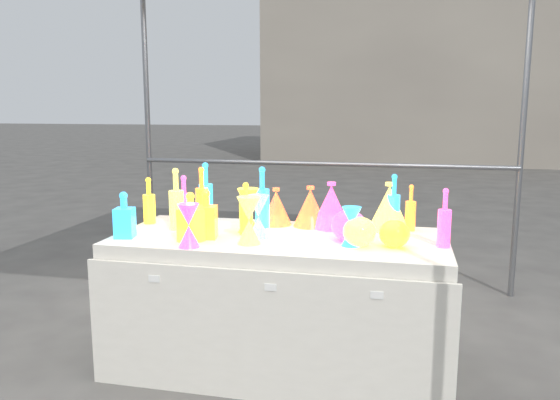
% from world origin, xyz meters
% --- Properties ---
extents(ground, '(80.00, 80.00, 0.00)m').
position_xyz_m(ground, '(0.00, 0.00, 0.00)').
color(ground, slate).
rests_on(ground, ground).
extents(display_table, '(1.84, 0.83, 0.75)m').
position_xyz_m(display_table, '(0.00, -0.01, 0.37)').
color(display_table, white).
rests_on(display_table, ground).
extents(background_building, '(14.00, 6.00, 6.00)m').
position_xyz_m(background_building, '(4.00, 14.00, 3.00)').
color(background_building, '#A49988').
rests_on(background_building, ground).
extents(cardboard_box_closed, '(0.60, 0.52, 0.36)m').
position_xyz_m(cardboard_box_closed, '(-0.10, 2.17, 0.18)').
color(cardboard_box_closed, tan).
rests_on(cardboard_box_closed, ground).
extents(cardboard_box_flat, '(0.75, 0.54, 0.06)m').
position_xyz_m(cardboard_box_flat, '(0.70, 2.59, 0.03)').
color(cardboard_box_flat, tan).
rests_on(cardboard_box_flat, ground).
extents(bottle_0, '(0.08, 0.08, 0.28)m').
position_xyz_m(bottle_0, '(-0.85, 0.15, 0.89)').
color(bottle_0, red).
rests_on(bottle_0, display_table).
extents(bottle_1, '(0.09, 0.09, 0.36)m').
position_xyz_m(bottle_1, '(-0.53, 0.29, 0.93)').
color(bottle_1, '#1A8F25').
rests_on(bottle_1, display_table).
extents(bottle_2, '(0.09, 0.09, 0.35)m').
position_xyz_m(bottle_2, '(-0.51, 0.17, 0.93)').
color(bottle_2, yellow).
rests_on(bottle_2, display_table).
extents(bottle_3, '(0.09, 0.09, 0.30)m').
position_xyz_m(bottle_3, '(-0.63, 0.17, 0.90)').
color(bottle_3, blue).
rests_on(bottle_3, display_table).
extents(bottle_4, '(0.10, 0.10, 0.36)m').
position_xyz_m(bottle_4, '(-0.62, 0.03, 0.93)').
color(bottle_4, '#11696E').
rests_on(bottle_4, display_table).
extents(bottle_6, '(0.08, 0.08, 0.29)m').
position_xyz_m(bottle_6, '(-0.19, -0.00, 0.90)').
color(bottle_6, red).
rests_on(bottle_6, display_table).
extents(bottle_7, '(0.11, 0.11, 0.36)m').
position_xyz_m(bottle_7, '(-0.15, 0.19, 0.93)').
color(bottle_7, '#1A8F25').
rests_on(bottle_7, display_table).
extents(decanter_0, '(0.14, 0.14, 0.26)m').
position_xyz_m(decanter_0, '(-0.43, -0.23, 0.88)').
color(decanter_0, red).
rests_on(decanter_0, display_table).
extents(decanter_1, '(0.12, 0.12, 0.27)m').
position_xyz_m(decanter_1, '(-0.38, -0.14, 0.88)').
color(decanter_1, yellow).
rests_on(decanter_1, display_table).
extents(decanter_2, '(0.12, 0.12, 0.25)m').
position_xyz_m(decanter_2, '(-0.81, -0.22, 0.88)').
color(decanter_2, '#1A8F25').
rests_on(decanter_2, display_table).
extents(hourglass_1, '(0.13, 0.13, 0.22)m').
position_xyz_m(hourglass_1, '(-0.40, -0.34, 0.86)').
color(hourglass_1, blue).
rests_on(hourglass_1, display_table).
extents(hourglass_2, '(0.16, 0.16, 0.25)m').
position_xyz_m(hourglass_2, '(-0.12, -0.20, 0.87)').
color(hourglass_2, '#11696E').
rests_on(hourglass_2, display_table).
extents(hourglass_3, '(0.14, 0.14, 0.23)m').
position_xyz_m(hourglass_3, '(-0.10, -0.07, 0.87)').
color(hourglass_3, '#C62781').
rests_on(hourglass_3, display_table).
extents(hourglass_4, '(0.16, 0.16, 0.25)m').
position_xyz_m(hourglass_4, '(-0.20, 0.06, 0.87)').
color(hourglass_4, red).
rests_on(hourglass_4, display_table).
extents(hourglass_5, '(0.13, 0.13, 0.20)m').
position_xyz_m(hourglass_5, '(0.40, -0.13, 0.85)').
color(hourglass_5, '#1A8F25').
rests_on(hourglass_5, display_table).
extents(globe_0, '(0.20, 0.20, 0.12)m').
position_xyz_m(globe_0, '(0.62, -0.11, 0.81)').
color(globe_0, red).
rests_on(globe_0, display_table).
extents(globe_1, '(0.21, 0.21, 0.13)m').
position_xyz_m(globe_1, '(0.44, -0.13, 0.82)').
color(globe_1, '#11696E').
rests_on(globe_1, display_table).
extents(globe_3, '(0.23, 0.23, 0.15)m').
position_xyz_m(globe_3, '(0.38, -0.03, 0.82)').
color(globe_3, blue).
rests_on(globe_3, display_table).
extents(lampshade_0, '(0.20, 0.20, 0.24)m').
position_xyz_m(lampshade_0, '(0.12, 0.28, 0.87)').
color(lampshade_0, gold).
rests_on(lampshade_0, display_table).
extents(lampshade_1, '(0.19, 0.19, 0.22)m').
position_xyz_m(lampshade_1, '(-0.09, 0.28, 0.86)').
color(lampshade_1, gold).
rests_on(lampshade_1, display_table).
extents(lampshade_2, '(0.26, 0.26, 0.27)m').
position_xyz_m(lampshade_2, '(0.25, 0.27, 0.89)').
color(lampshade_2, blue).
rests_on(lampshade_2, display_table).
extents(lampshade_3, '(0.27, 0.27, 0.28)m').
position_xyz_m(lampshade_3, '(0.58, 0.28, 0.89)').
color(lampshade_3, '#11696E').
rests_on(lampshade_3, display_table).
extents(bottle_8, '(0.08, 0.08, 0.33)m').
position_xyz_m(bottle_8, '(0.60, 0.27, 0.91)').
color(bottle_8, '#1A8F25').
rests_on(bottle_8, display_table).
extents(bottle_9, '(0.06, 0.06, 0.27)m').
position_xyz_m(bottle_9, '(0.70, 0.29, 0.88)').
color(bottle_9, yellow).
rests_on(bottle_9, display_table).
extents(bottle_10, '(0.08, 0.08, 0.30)m').
position_xyz_m(bottle_10, '(0.86, -0.05, 0.90)').
color(bottle_10, blue).
rests_on(bottle_10, display_table).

